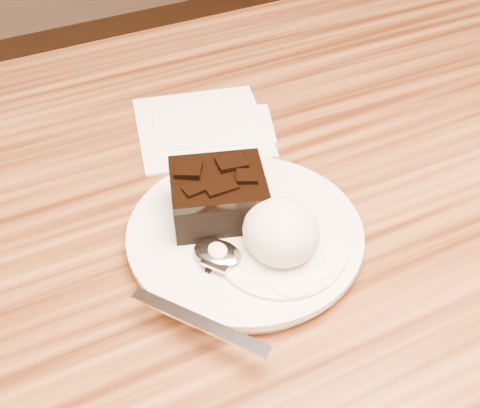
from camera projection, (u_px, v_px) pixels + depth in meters
name	position (u px, v px, depth m)	size (l,w,h in m)	color
plate	(245.00, 236.00, 0.55)	(0.21, 0.21, 0.02)	silver
brownie	(218.00, 198.00, 0.55)	(0.08, 0.07, 0.04)	black
ice_cream_scoop	(281.00, 232.00, 0.52)	(0.06, 0.07, 0.05)	white
melt_puddle	(280.00, 249.00, 0.53)	(0.11, 0.11, 0.00)	white
spoon	(218.00, 255.00, 0.52)	(0.03, 0.18, 0.01)	silver
napkin	(202.00, 126.00, 0.69)	(0.14, 0.14, 0.01)	white
crumb_a	(277.00, 212.00, 0.56)	(0.01, 0.01, 0.00)	black
crumb_b	(208.00, 270.00, 0.51)	(0.01, 0.01, 0.00)	black
crumb_c	(232.00, 220.00, 0.56)	(0.01, 0.00, 0.00)	black
crumb_d	(292.00, 237.00, 0.54)	(0.01, 0.01, 0.00)	black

